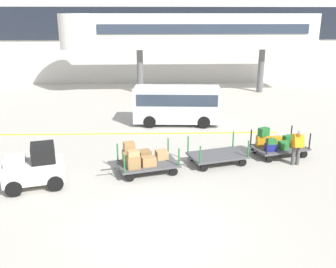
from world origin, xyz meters
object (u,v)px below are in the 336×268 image
Objects in this scene: baggage_tug at (34,168)px; baggage_cart_lead at (143,159)px; baggage_handler at (298,145)px; shuttle_van at (177,102)px; baggage_cart_tail at (277,144)px; baggage_cart_middle at (217,156)px.

baggage_cart_lead is (3.85, 1.11, -0.20)m from baggage_tug.
baggage_handler reaches higher than baggage_cart_lead.
baggage_handler is (6.26, 0.43, 0.32)m from baggage_cart_lead.
shuttle_van reaches higher than baggage_cart_lead.
baggage_handler is (0.40, -1.19, 0.35)m from baggage_cart_tail.
baggage_cart_tail is 1.30m from baggage_handler.
baggage_tug is at bearing -163.90° from baggage_cart_lead.
baggage_cart_middle is 2.93m from baggage_cart_tail.
baggage_tug is at bearing -164.32° from baggage_cart_tail.
baggage_tug is 7.17m from baggage_cart_middle.
shuttle_van is at bearing 75.26° from baggage_cart_lead.
baggage_cart_lead is 1.00× the size of baggage_cart_middle.
baggage_cart_lead is at bearing -104.74° from shuttle_van.
baggage_cart_middle is at bearing 173.30° from baggage_handler.
baggage_cart_tail is at bearing 16.09° from baggage_cart_middle.
baggage_tug is 0.75× the size of baggage_cart_lead.
baggage_cart_lead is at bearing -165.24° from baggage_cart_middle.
baggage_cart_lead is at bearing 16.10° from baggage_tug.
baggage_cart_tail reaches higher than baggage_cart_lead.
baggage_tug reaches higher than baggage_cart_tail.
baggage_cart_lead reaches higher than baggage_cart_middle.
shuttle_van is at bearing 54.88° from baggage_tug.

